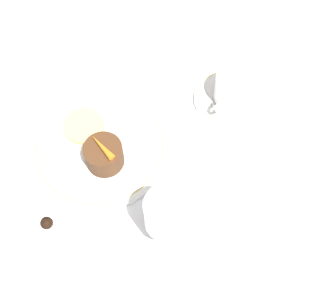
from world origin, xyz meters
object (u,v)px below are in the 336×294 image
object	(u,v)px
dinner_plate	(100,147)
fork	(169,84)
wine_glass	(167,215)
coffee_cup	(234,88)
dessert_cake	(104,155)

from	to	relation	value
dinner_plate	fork	bearing A→B (deg)	176.53
wine_glass	dinner_plate	bearing A→B (deg)	-105.25
dinner_plate	coffee_cup	bearing A→B (deg)	150.22
coffee_cup	fork	xyz separation A→B (m)	(0.04, -0.13, -0.04)
dessert_cake	dinner_plate	bearing A→B (deg)	-120.73
wine_glass	dessert_cake	size ratio (longest dim) A/B	1.82
coffee_cup	dessert_cake	xyz separation A→B (m)	(0.26, -0.11, -0.01)
dinner_plate	fork	distance (m)	0.20
coffee_cup	wine_glass	distance (m)	0.30
fork	dessert_cake	xyz separation A→B (m)	(0.22, 0.02, 0.04)
coffee_cup	wine_glass	xyz separation A→B (m)	(0.30, 0.06, 0.04)
dinner_plate	dessert_cake	distance (m)	0.05
coffee_cup	dessert_cake	world-z (taller)	coffee_cup
fork	dessert_cake	bearing A→B (deg)	4.82
fork	wine_glass	bearing A→B (deg)	36.65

